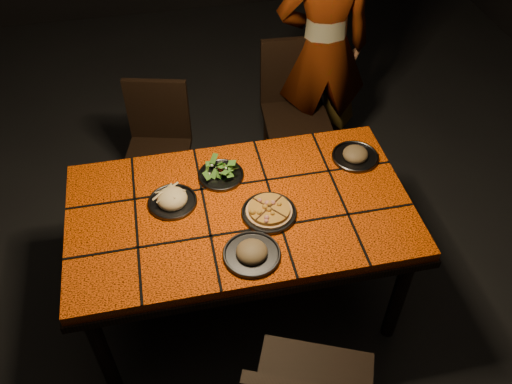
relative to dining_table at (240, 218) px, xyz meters
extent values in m
cube|color=black|center=(0.00, 0.00, -0.69)|extent=(6.00, 7.00, 0.04)
cube|color=#DF4707|center=(0.00, 0.00, 0.05)|extent=(1.60, 0.90, 0.05)
cube|color=black|center=(0.00, 0.00, 0.01)|extent=(1.62, 0.92, 0.04)
cylinder|color=black|center=(-0.72, -0.37, -0.34)|extent=(0.07, 0.07, 0.66)
cylinder|color=black|center=(0.72, -0.37, -0.34)|extent=(0.07, 0.07, 0.66)
cylinder|color=black|center=(-0.72, 0.37, -0.34)|extent=(0.07, 0.07, 0.66)
cylinder|color=black|center=(0.72, 0.37, -0.34)|extent=(0.07, 0.07, 0.66)
cylinder|color=black|center=(0.03, -0.60, -0.43)|extent=(0.04, 0.04, 0.48)
cube|color=black|center=(-0.36, 0.84, -0.27)|extent=(0.46, 0.46, 0.04)
cube|color=black|center=(-0.32, 1.00, -0.04)|extent=(0.37, 0.13, 0.41)
cylinder|color=black|center=(-0.55, 0.73, -0.48)|extent=(0.03, 0.03, 0.39)
cylinder|color=black|center=(-0.25, 0.65, -0.48)|extent=(0.03, 0.03, 0.39)
cylinder|color=black|center=(-0.47, 1.03, -0.48)|extent=(0.03, 0.03, 0.39)
cylinder|color=black|center=(-0.18, 0.95, -0.48)|extent=(0.03, 0.03, 0.39)
cube|color=black|center=(0.54, 0.98, -0.23)|extent=(0.44, 0.44, 0.04)
cube|color=black|center=(0.56, 1.17, 0.01)|extent=(0.41, 0.07, 0.45)
cylinder|color=black|center=(0.37, 0.83, -0.46)|extent=(0.04, 0.04, 0.42)
cylinder|color=black|center=(0.70, 0.80, -0.46)|extent=(0.04, 0.04, 0.42)
cylinder|color=black|center=(0.39, 1.16, -0.46)|extent=(0.04, 0.04, 0.42)
cylinder|color=black|center=(0.72, 1.14, -0.46)|extent=(0.04, 0.04, 0.42)
imported|color=brown|center=(0.74, 1.15, 0.15)|extent=(0.63, 0.44, 1.65)
cylinder|color=#3D3D42|center=(0.12, -0.07, 0.08)|extent=(0.26, 0.26, 0.01)
torus|color=#3D3D42|center=(0.12, -0.07, 0.09)|extent=(0.26, 0.26, 0.01)
cylinder|color=tan|center=(0.12, -0.07, 0.10)|extent=(0.30, 0.30, 0.01)
cylinder|color=gold|center=(0.12, -0.07, 0.11)|extent=(0.27, 0.27, 0.02)
cylinder|color=#3D3D42|center=(-0.31, 0.09, 0.08)|extent=(0.23, 0.23, 0.01)
torus|color=#3D3D42|center=(-0.31, 0.09, 0.09)|extent=(0.23, 0.23, 0.01)
ellipsoid|color=beige|center=(-0.31, 0.09, 0.11)|extent=(0.14, 0.14, 0.08)
cylinder|color=#3D3D42|center=(-0.05, 0.22, 0.08)|extent=(0.22, 0.22, 0.01)
torus|color=#3D3D42|center=(-0.05, 0.22, 0.09)|extent=(0.23, 0.23, 0.01)
cylinder|color=#3D3D42|center=(0.00, -0.29, 0.08)|extent=(0.25, 0.25, 0.01)
torus|color=#3D3D42|center=(0.00, -0.29, 0.09)|extent=(0.25, 0.25, 0.01)
ellipsoid|color=brown|center=(0.00, -0.29, 0.11)|extent=(0.15, 0.15, 0.08)
cylinder|color=#3D3D42|center=(0.64, 0.22, 0.08)|extent=(0.24, 0.24, 0.01)
torus|color=#3D3D42|center=(0.64, 0.22, 0.09)|extent=(0.24, 0.24, 0.01)
ellipsoid|color=brown|center=(0.64, 0.22, 0.11)|extent=(0.14, 0.14, 0.08)
camera|label=1|loc=(-0.28, -1.71, 1.93)|focal=38.00mm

